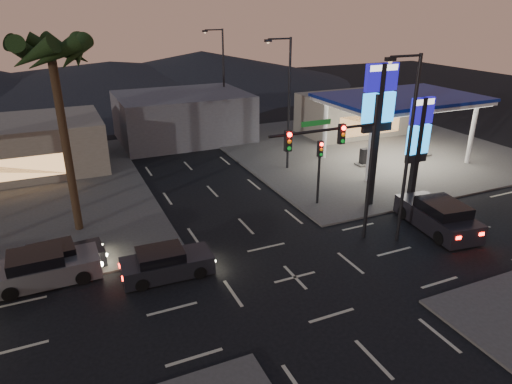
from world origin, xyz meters
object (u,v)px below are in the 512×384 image
gas_station (401,101)px  pylon_sign_tall (379,108)px  pylon_sign_short (419,136)px  car_lane_b_front (44,268)px  suv_station (438,216)px  car_lane_b_mid (58,259)px  car_lane_a_front (166,263)px  traffic_signal_mast (345,152)px

gas_station → pylon_sign_tall: pylon_sign_tall is taller
pylon_sign_short → car_lane_b_front: 22.23m
pylon_sign_tall → suv_station: size_ratio=1.60×
gas_station → car_lane_b_front: (-26.89, -7.49, -4.34)m
pylon_sign_short → suv_station: pylon_sign_short is taller
car_lane_b_mid → suv_station: suv_station is taller
car_lane_a_front → suv_station: bearing=-5.9°
traffic_signal_mast → car_lane_b_mid: traffic_signal_mast is taller
pylon_sign_tall → suv_station: 7.24m
gas_station → pylon_sign_tall: bearing=-139.1°
gas_station → car_lane_b_front: size_ratio=2.46×
gas_station → car_lane_b_mid: size_ratio=2.79×
car_lane_b_front → suv_station: size_ratio=0.88×
pylon_sign_short → suv_station: 5.21m
pylon_sign_tall → pylon_sign_short: (2.50, -1.00, -1.74)m
traffic_signal_mast → suv_station: (6.23, -0.89, -4.39)m
car_lane_a_front → car_lane_b_mid: 5.35m
suv_station → pylon_sign_short: bearing=73.4°
traffic_signal_mast → gas_station: bearing=39.3°
pylon_sign_tall → car_lane_b_front: bearing=-177.1°
pylon_sign_tall → car_lane_a_front: size_ratio=2.01×
gas_station → traffic_signal_mast: bearing=-140.7°
pylon_sign_short → car_lane_a_front: pylon_sign_short is taller
car_lane_b_front → suv_station: (20.88, -3.41, 0.09)m
pylon_sign_short → car_lane_b_mid: (-21.26, 0.76, -4.01)m
suv_station → car_lane_a_front: bearing=174.1°
car_lane_b_front → traffic_signal_mast: bearing=-9.8°
pylon_sign_tall → car_lane_b_mid: pylon_sign_tall is taller
pylon_sign_short → car_lane_b_front: bearing=180.0°
gas_station → car_lane_a_front: bearing=-156.7°
gas_station → pylon_sign_tall: 10.01m
pylon_sign_tall → traffic_signal_mast: size_ratio=1.12×
pylon_sign_tall → car_lane_a_front: (-14.07, -2.80, -5.73)m
pylon_sign_tall → suv_station: (1.49, -4.40, -5.56)m
pylon_sign_tall → car_lane_b_front: (-19.39, -0.99, -5.65)m
pylon_sign_short → car_lane_b_front: size_ratio=1.41×
pylon_sign_short → suv_station: bearing=-106.6°
traffic_signal_mast → car_lane_a_front: (-9.32, 0.71, -4.56)m
car_lane_a_front → car_lane_b_front: car_lane_b_front is taller
car_lane_a_front → car_lane_b_front: bearing=161.2°
gas_station → suv_station: (-6.01, -10.90, -4.25)m
car_lane_a_front → suv_station: size_ratio=0.79×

